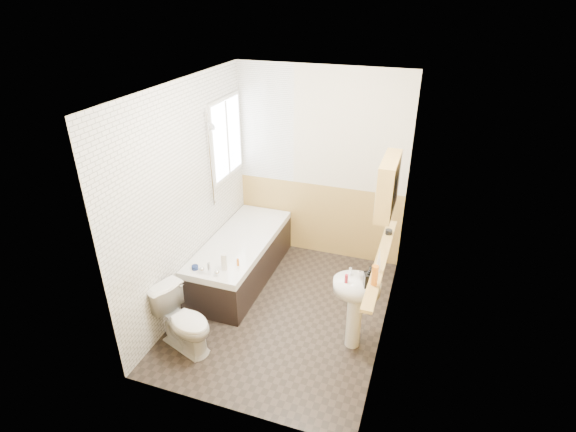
{
  "coord_description": "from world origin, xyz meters",
  "views": [
    {
      "loc": [
        1.36,
        -3.8,
        3.31
      ],
      "look_at": [
        0.0,
        0.15,
        1.15
      ],
      "focal_mm": 28.0,
      "sensor_mm": 36.0,
      "label": 1
    }
  ],
  "objects_px": {
    "sink": "(356,300)",
    "pine_shelf": "(381,260)",
    "bathtub": "(241,257)",
    "medicine_cabinet": "(388,186)",
    "toilet": "(184,321)"
  },
  "relations": [
    {
      "from": "bathtub",
      "to": "medicine_cabinet",
      "type": "relative_size",
      "value": 3.17
    },
    {
      "from": "medicine_cabinet",
      "to": "sink",
      "type": "bearing_deg",
      "value": -136.03
    },
    {
      "from": "pine_shelf",
      "to": "medicine_cabinet",
      "type": "height_order",
      "value": "medicine_cabinet"
    },
    {
      "from": "medicine_cabinet",
      "to": "bathtub",
      "type": "bearing_deg",
      "value": 161.82
    },
    {
      "from": "pine_shelf",
      "to": "medicine_cabinet",
      "type": "bearing_deg",
      "value": 99.84
    },
    {
      "from": "sink",
      "to": "pine_shelf",
      "type": "relative_size",
      "value": 0.57
    },
    {
      "from": "bathtub",
      "to": "sink",
      "type": "distance_m",
      "value": 1.76
    },
    {
      "from": "bathtub",
      "to": "medicine_cabinet",
      "type": "height_order",
      "value": "medicine_cabinet"
    },
    {
      "from": "pine_shelf",
      "to": "medicine_cabinet",
      "type": "distance_m",
      "value": 0.69
    },
    {
      "from": "bathtub",
      "to": "pine_shelf",
      "type": "xyz_separation_m",
      "value": [
        1.77,
        -0.73,
        0.78
      ]
    },
    {
      "from": "medicine_cabinet",
      "to": "toilet",
      "type": "bearing_deg",
      "value": -157.27
    },
    {
      "from": "bathtub",
      "to": "toilet",
      "type": "distance_m",
      "value": 1.32
    },
    {
      "from": "toilet",
      "to": "sink",
      "type": "xyz_separation_m",
      "value": [
        1.6,
        0.58,
        0.24
      ]
    },
    {
      "from": "medicine_cabinet",
      "to": "pine_shelf",
      "type": "bearing_deg",
      "value": -80.16
    },
    {
      "from": "bathtub",
      "to": "sink",
      "type": "height_order",
      "value": "sink"
    }
  ]
}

